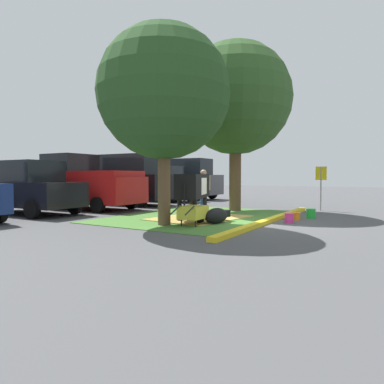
{
  "coord_description": "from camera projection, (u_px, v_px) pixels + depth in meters",
  "views": [
    {
      "loc": [
        -10.23,
        -3.99,
        1.44
      ],
      "look_at": [
        -0.0,
        2.1,
        0.9
      ],
      "focal_mm": 32.62,
      "sensor_mm": 36.0,
      "label": 1
    }
  ],
  "objects": [
    {
      "name": "ground_plane",
      "position": [
        250.0,
        222.0,
        10.89
      ],
      "size": [
        80.0,
        80.0,
        0.0
      ],
      "primitive_type": "plane",
      "color": "#4C4C4F"
    },
    {
      "name": "grass_island",
      "position": [
        199.0,
        216.0,
        12.46
      ],
      "size": [
        7.1,
        5.05,
        0.02
      ],
      "primitive_type": "cube",
      "color": "#477A33",
      "rests_on": "ground"
    },
    {
      "name": "curb_yellow",
      "position": [
        271.0,
        220.0,
        11.09
      ],
      "size": [
        8.3,
        0.24,
        0.12
      ],
      "primitive_type": "cube",
      "color": "yellow",
      "rests_on": "ground"
    },
    {
      "name": "hay_bedding",
      "position": [
        200.0,
        218.0,
        11.8
      ],
      "size": [
        3.5,
        2.82,
        0.04
      ],
      "primitive_type": "cube",
      "rotation": [
        0.0,
        0.0,
        -0.14
      ],
      "color": "tan",
      "rests_on": "ground"
    },
    {
      "name": "shade_tree_left",
      "position": [
        164.0,
        93.0,
        10.02
      ],
      "size": [
        3.84,
        3.84,
        5.76
      ],
      "color": "brown",
      "rests_on": "ground"
    },
    {
      "name": "shade_tree_right",
      "position": [
        236.0,
        99.0,
        14.23
      ],
      "size": [
        4.56,
        4.56,
        6.9
      ],
      "color": "brown",
      "rests_on": "ground"
    },
    {
      "name": "cow_holstein",
      "position": [
        194.0,
        186.0,
        11.87
      ],
      "size": [
        3.05,
        1.38,
        1.55
      ],
      "color": "black",
      "rests_on": "ground"
    },
    {
      "name": "calf_lying",
      "position": [
        217.0,
        216.0,
        10.57
      ],
      "size": [
        1.31,
        0.54,
        0.48
      ],
      "color": "black",
      "rests_on": "ground"
    },
    {
      "name": "person_handler",
      "position": [
        204.0,
        190.0,
        13.23
      ],
      "size": [
        0.35,
        0.44,
        1.69
      ],
      "color": "#23478C",
      "rests_on": "ground"
    },
    {
      "name": "wheelbarrow",
      "position": [
        193.0,
        213.0,
        10.08
      ],
      "size": [
        1.61,
        0.67,
        0.63
      ],
      "color": "gold",
      "rests_on": "ground"
    },
    {
      "name": "parking_sign",
      "position": [
        321.0,
        180.0,
        14.52
      ],
      "size": [
        0.06,
        0.44,
        1.84
      ],
      "color": "#99999E",
      "rests_on": "ground"
    },
    {
      "name": "bucket_pink",
      "position": [
        289.0,
        218.0,
        10.75
      ],
      "size": [
        0.3,
        0.3,
        0.3
      ],
      "color": "#EA3893",
      "rests_on": "ground"
    },
    {
      "name": "bucket_orange",
      "position": [
        296.0,
        216.0,
        11.43
      ],
      "size": [
        0.29,
        0.29,
        0.25
      ],
      "color": "orange",
      "rests_on": "ground"
    },
    {
      "name": "bucket_green",
      "position": [
        311.0,
        213.0,
        11.92
      ],
      "size": [
        0.32,
        0.32,
        0.32
      ],
      "color": "green",
      "rests_on": "ground"
    },
    {
      "name": "sedan_red",
      "position": [
        29.0,
        188.0,
        13.17
      ],
      "size": [
        2.04,
        4.41,
        2.02
      ],
      "color": "black",
      "rests_on": "ground"
    },
    {
      "name": "pickup_truck_maroon",
      "position": [
        84.0,
        184.0,
        15.31
      ],
      "size": [
        2.24,
        5.41,
        2.42
      ],
      "color": "red",
      "rests_on": "ground"
    },
    {
      "name": "suv_black",
      "position": [
        129.0,
        180.0,
        17.55
      ],
      "size": [
        2.14,
        4.61,
        2.52
      ],
      "color": "black",
      "rests_on": "ground"
    },
    {
      "name": "sedan_silver",
      "position": [
        161.0,
        184.0,
        19.99
      ],
      "size": [
        2.04,
        4.41,
        2.02
      ],
      "color": "silver",
      "rests_on": "ground"
    },
    {
      "name": "suv_dark_grey",
      "position": [
        184.0,
        179.0,
        22.04
      ],
      "size": [
        2.14,
        4.61,
        2.52
      ],
      "color": "#3D3D42",
      "rests_on": "ground"
    }
  ]
}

